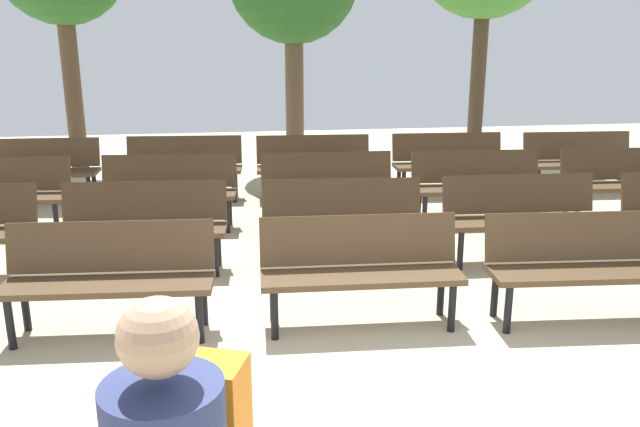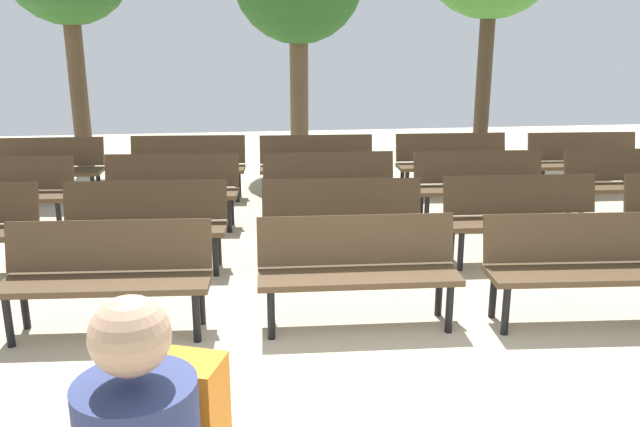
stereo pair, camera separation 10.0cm
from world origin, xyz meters
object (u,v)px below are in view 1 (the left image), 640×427
at_px(bench_r0_c3, 585,261).
at_px(bench_r3_c0, 38,167).
at_px(bench_r3_c2, 314,163).
at_px(bench_r3_c4, 579,158).
at_px(bench_r0_c1, 110,272).
at_px(bench_r3_c3, 449,160).
at_px(bench_r1_c2, 342,218).
at_px(bench_r3_c1, 184,164).
at_px(bench_r2_c2, 327,184).
at_px(bench_r1_c3, 521,213).
at_px(bench_r1_c1, 144,221).
at_px(bench_r2_c1, 169,187).
at_px(bench_r0_c2, 360,264).
at_px(bench_r2_c4, 625,179).
at_px(bench_r2_c3, 477,182).

bearing_deg(bench_r0_c3, bench_r3_c0, 143.98).
relative_size(bench_r3_c2, bench_r3_c4, 1.00).
distance_m(bench_r0_c1, bench_r3_c4, 7.11).
bearing_deg(bench_r3_c3, bench_r3_c4, -2.28).
bearing_deg(bench_r1_c2, bench_r3_c1, 124.30).
relative_size(bench_r0_c3, bench_r1_c2, 1.00).
bearing_deg(bench_r3_c1, bench_r2_c2, -35.85).
xyz_separation_m(bench_r3_c1, bench_r3_c4, (5.68, -0.43, 0.00)).
height_order(bench_r1_c3, bench_r3_c0, same).
xyz_separation_m(bench_r1_c1, bench_r1_c2, (1.95, -0.16, 0.00)).
xyz_separation_m(bench_r0_c1, bench_r2_c1, (0.23, 2.82, 0.00)).
bearing_deg(bench_r2_c1, bench_r0_c2, -54.30).
distance_m(bench_r1_c2, bench_r3_c3, 3.41).
bearing_deg(bench_r3_c4, bench_r2_c4, -92.39).
bearing_deg(bench_r2_c2, bench_r2_c3, -2.26).
height_order(bench_r0_c3, bench_r1_c3, same).
xyz_separation_m(bench_r2_c3, bench_r2_c4, (1.90, -0.11, 0.00)).
xyz_separation_m(bench_r2_c4, bench_r3_c4, (0.13, 1.35, 0.00)).
distance_m(bench_r0_c2, bench_r3_c4, 5.63).
distance_m(bench_r3_c0, bench_r3_c1, 1.96).
relative_size(bench_r0_c3, bench_r2_c3, 1.00).
height_order(bench_r0_c1, bench_r1_c2, same).
xyz_separation_m(bench_r3_c2, bench_r3_c4, (3.87, -0.25, 0.00)).
distance_m(bench_r1_c1, bench_r2_c3, 4.04).
distance_m(bench_r0_c1, bench_r2_c2, 3.44).
xyz_separation_m(bench_r2_c1, bench_r2_c3, (3.74, -0.25, 0.00)).
height_order(bench_r1_c1, bench_r2_c3, same).
height_order(bench_r2_c3, bench_r3_c3, same).
xyz_separation_m(bench_r2_c3, bench_r3_c1, (-3.64, 1.67, 0.00)).
xyz_separation_m(bench_r2_c2, bench_r2_c3, (1.85, -0.14, 0.00)).
bearing_deg(bench_r1_c2, bench_r3_c0, 144.70).
relative_size(bench_r0_c2, bench_r2_c4, 1.00).
height_order(bench_r1_c3, bench_r3_c3, same).
relative_size(bench_r0_c1, bench_r3_c0, 1.01).
bearing_deg(bench_r1_c2, bench_r0_c1, -144.48).
bearing_deg(bench_r1_c1, bench_r3_c3, 36.69).
xyz_separation_m(bench_r2_c3, bench_r3_c0, (-5.60, 1.73, 0.00)).
bearing_deg(bench_r0_c1, bench_r3_c4, 36.23).
xyz_separation_m(bench_r2_c2, bench_r3_c2, (0.01, 1.34, 0.00)).
xyz_separation_m(bench_r0_c1, bench_r3_c3, (4.09, 3.97, 0.00)).
bearing_deg(bench_r3_c3, bench_r1_c2, -124.04).
bearing_deg(bench_r3_c4, bench_r0_c2, -132.86).
bearing_deg(bench_r0_c3, bench_r1_c2, 143.20).
relative_size(bench_r0_c1, bench_r2_c1, 1.00).
relative_size(bench_r1_c3, bench_r3_c3, 1.00).
height_order(bench_r0_c2, bench_r3_c4, same).
bearing_deg(bench_r1_c1, bench_r1_c2, -0.83).
bearing_deg(bench_r0_c2, bench_r2_c2, 89.10).
height_order(bench_r1_c1, bench_r1_c3, same).
relative_size(bench_r1_c3, bench_r2_c1, 0.99).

